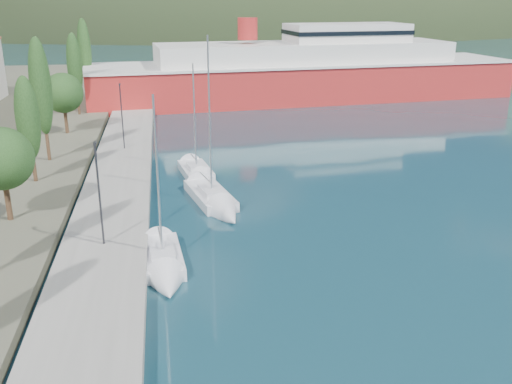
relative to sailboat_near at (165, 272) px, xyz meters
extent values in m
plane|color=#163C49|center=(5.55, 109.14, -0.29)|extent=(1400.00, 1400.00, 0.00)
cube|color=gray|center=(-3.45, 15.14, 0.11)|extent=(5.00, 88.00, 0.80)
cylinder|color=#47301E|center=(-9.82, 8.33, 1.66)|extent=(0.36, 0.36, 2.51)
sphere|color=#25471C|center=(-9.82, 8.33, 4.52)|extent=(4.01, 4.01, 4.01)
cylinder|color=#47301E|center=(-9.82, 16.61, 1.32)|extent=(0.30, 0.30, 1.81)
ellipsoid|color=#25471C|center=(-9.82, 16.61, 5.43)|extent=(1.80, 1.80, 6.42)
cylinder|color=#47301E|center=(-9.82, 22.74, 1.58)|extent=(0.30, 0.30, 2.34)
ellipsoid|color=#25471C|center=(-9.82, 22.74, 6.89)|extent=(1.80, 1.80, 8.29)
cylinder|color=#47301E|center=(-9.82, 33.41, 1.70)|extent=(0.36, 0.36, 2.59)
sphere|color=#25471C|center=(-9.82, 33.41, 4.65)|extent=(4.14, 4.14, 4.14)
cylinder|color=#47301E|center=(-9.82, 43.56, 1.48)|extent=(0.30, 0.30, 2.14)
ellipsoid|color=#25471C|center=(-9.82, 43.56, 6.34)|extent=(1.80, 1.80, 7.58)
cylinder|color=#47301E|center=(-9.82, 54.16, 1.62)|extent=(0.30, 0.30, 2.42)
ellipsoid|color=#25471C|center=(-9.82, 54.16, 7.11)|extent=(1.80, 1.80, 8.57)
cylinder|color=#2D2D33|center=(-3.45, 3.18, 3.51)|extent=(0.12, 0.12, 6.00)
cube|color=#2D2D33|center=(-3.45, 3.43, 6.51)|extent=(0.15, 0.50, 0.12)
cylinder|color=#2D2D33|center=(-3.45, 25.41, 3.51)|extent=(0.12, 0.12, 6.00)
cube|color=#2D2D33|center=(-3.45, 25.66, 6.51)|extent=(0.15, 0.50, 0.12)
cube|color=silver|center=(-0.14, 1.79, -0.05)|extent=(2.59, 5.51, 0.86)
cube|color=silver|center=(-0.11, 1.43, 0.52)|extent=(1.47, 2.24, 0.33)
cylinder|color=silver|center=(-0.11, 1.43, 4.90)|extent=(0.12, 0.12, 9.05)
cone|color=silver|center=(0.12, -1.63, -0.05)|extent=(2.37, 2.66, 2.19)
cube|color=silver|center=(3.49, 11.91, -0.03)|extent=(3.66, 6.88, 0.92)
cube|color=silver|center=(3.58, 11.48, 0.58)|extent=(1.93, 2.85, 0.36)
cylinder|color=silver|center=(3.58, 11.48, 6.07)|extent=(0.12, 0.12, 11.28)
cone|color=silver|center=(4.36, 7.81, -0.03)|extent=(2.94, 3.47, 2.36)
cube|color=silver|center=(2.84, 18.51, -0.05)|extent=(2.96, 5.36, 0.87)
cube|color=silver|center=(2.89, 18.17, 0.53)|extent=(1.62, 2.21, 0.34)
cylinder|color=silver|center=(2.89, 18.17, 4.74)|extent=(0.12, 0.12, 8.71)
cone|color=silver|center=(3.32, 15.29, -0.05)|extent=(2.56, 2.68, 2.23)
cube|color=red|center=(20.92, 53.54, 2.04)|extent=(62.33, 18.51, 5.93)
cube|color=silver|center=(20.92, 53.54, 5.00)|extent=(62.79, 18.93, 0.32)
cube|color=silver|center=(20.92, 53.54, 6.27)|extent=(43.18, 14.54, 3.18)
cube|color=silver|center=(27.24, 54.15, 9.13)|extent=(17.87, 9.48, 2.54)
cylinder|color=red|center=(12.49, 52.73, 9.87)|extent=(2.75, 2.75, 2.96)
camera|label=1|loc=(0.39, -28.31, 14.22)|focal=40.00mm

